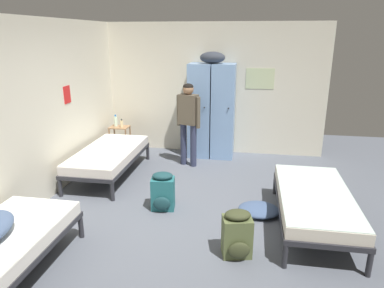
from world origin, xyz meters
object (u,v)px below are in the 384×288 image
backpack_olive (237,235)px  clothes_pile_denim (259,210)px  shelf_unit (120,137)px  locker_bank (212,109)px  bed_left_rear (109,155)px  lotion_bottle (122,124)px  water_bottle (116,121)px  person_traveler (188,117)px  backpack_teal (163,192)px  bed_right (314,200)px

backpack_olive → clothes_pile_denim: (0.26, 1.00, -0.20)m
clothes_pile_denim → shelf_unit: bearing=142.5°
locker_bank → bed_left_rear: locker_bank is taller
locker_bank → lotion_bottle: bearing=-173.5°
shelf_unit → lotion_bottle: size_ratio=3.30×
water_bottle → person_traveler: bearing=-16.5°
water_bottle → clothes_pile_denim: size_ratio=0.43×
person_traveler → backpack_teal: (-0.05, -1.79, -0.67)m
bed_right → bed_left_rear: same height
bed_left_rear → person_traveler: size_ratio=1.23×
bed_left_rear → backpack_olive: (2.31, -1.97, -0.12)m
lotion_bottle → clothes_pile_denim: size_ratio=0.31×
bed_right → water_bottle: 4.32m
clothes_pile_denim → backpack_olive: bearing=-104.6°
locker_bank → bed_left_rear: bearing=-140.0°
water_bottle → lotion_bottle: 0.16m
bed_left_rear → backpack_olive: bearing=-40.4°
locker_bank → backpack_olive: 3.48m
backpack_olive → locker_bank: bearing=101.6°
bed_left_rear → backpack_teal: size_ratio=3.45×
shelf_unit → bed_left_rear: bearing=-78.3°
bed_right → lotion_bottle: (-3.43, 2.35, 0.27)m
lotion_bottle → backpack_olive: 4.02m
lotion_bottle → locker_bank: bearing=6.5°
locker_bank → shelf_unit: size_ratio=3.63×
shelf_unit → bed_left_rear: shelf_unit is taller
shelf_unit → backpack_teal: bearing=-56.6°
lotion_bottle → clothes_pile_denim: bearing=-37.7°
locker_bank → lotion_bottle: 1.85m
bed_right → backpack_olive: (-0.93, -0.78, -0.12)m
locker_bank → person_traveler: 0.72m
person_traveler → backpack_olive: size_ratio=2.81×
bed_right → backpack_olive: backpack_olive is taller
lotion_bottle → bed_left_rear: bearing=-81.2°
backpack_olive → clothes_pile_denim: bearing=75.4°
bed_left_rear → lotion_bottle: 1.21m
person_traveler → backpack_olive: (1.04, -2.71, -0.67)m
shelf_unit → backpack_olive: bearing=-51.1°
shelf_unit → bed_left_rear: size_ratio=0.30×
backpack_teal → backpack_olive: same height
water_bottle → locker_bank: bearing=4.2°
shelf_unit → clothes_pile_denim: size_ratio=1.01×
bed_left_rear → clothes_pile_denim: (2.57, -0.97, -0.32)m
bed_left_rear → backpack_olive: 3.04m
person_traveler → lotion_bottle: 1.54m
bed_left_rear → backpack_teal: backpack_teal is taller
water_bottle → backpack_olive: size_ratio=0.44×
shelf_unit → backpack_teal: shelf_unit is taller
lotion_bottle → backpack_olive: bearing=-51.5°
person_traveler → lotion_bottle: person_traveler is taller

